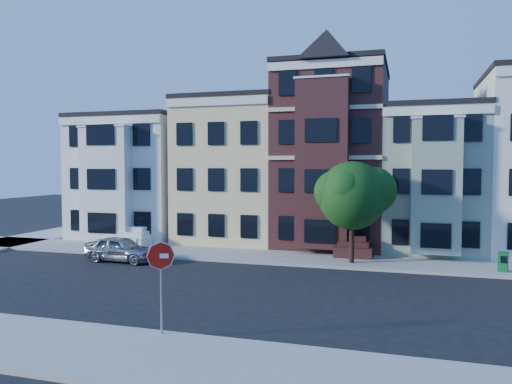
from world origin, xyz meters
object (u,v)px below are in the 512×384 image
(newspaper_box, at_px, (503,262))
(stop_sign, at_px, (161,282))
(street_tree, at_px, (352,200))
(parked_car, at_px, (121,249))
(fire_hydrant, at_px, (137,246))

(newspaper_box, xyz_separation_m, stop_sign, (-12.14, -13.43, 1.17))
(street_tree, xyz_separation_m, newspaper_box, (7.58, -0.18, -2.96))
(street_tree, bearing_deg, newspaper_box, -1.37)
(parked_car, relative_size, stop_sign, 1.28)
(stop_sign, bearing_deg, newspaper_box, 31.94)
(stop_sign, bearing_deg, street_tree, 55.54)
(street_tree, distance_m, fire_hydrant, 13.74)
(parked_car, bearing_deg, fire_hydrant, 13.87)
(newspaper_box, bearing_deg, stop_sign, -114.99)
(newspaper_box, xyz_separation_m, fire_hydrant, (-20.96, 0.13, -0.19))
(stop_sign, bearing_deg, parked_car, 111.33)
(newspaper_box, bearing_deg, parked_car, -155.67)
(fire_hydrant, height_order, stop_sign, stop_sign)
(street_tree, height_order, newspaper_box, street_tree)
(parked_car, bearing_deg, newspaper_box, -80.56)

